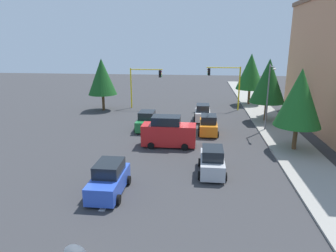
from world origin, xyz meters
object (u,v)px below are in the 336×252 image
(traffic_signal_far_left, at_px, (226,80))
(car_white, at_px, (203,113))
(tree_opposite_side, at_px, (102,77))
(delivery_van_red, at_px, (169,132))
(street_lamp_curbside, at_px, (269,91))
(car_green, at_px, (147,121))
(car_orange, at_px, (208,125))
(car_silver, at_px, (212,162))
(car_blue, at_px, (109,179))
(tree_roadside_near, at_px, (300,98))
(traffic_signal_far_right, at_px, (144,80))
(tree_roadside_mid, at_px, (268,81))
(tree_roadside_far, at_px, (251,72))

(traffic_signal_far_left, xyz_separation_m, car_white, (6.21, -3.12, -3.30))
(tree_opposite_side, relative_size, delivery_van_red, 1.46)
(traffic_signal_far_left, relative_size, street_lamp_curbside, 0.85)
(tree_opposite_side, bearing_deg, car_green, 40.67)
(car_orange, bearing_deg, car_white, -174.02)
(tree_opposite_side, xyz_separation_m, car_silver, (19.57, 14.27, -3.71))
(car_orange, bearing_deg, car_silver, 0.48)
(traffic_signal_far_left, xyz_separation_m, car_blue, (25.21, -8.92, -3.29))
(car_white, relative_size, car_orange, 1.00)
(car_white, bearing_deg, street_lamp_curbside, 57.58)
(car_silver, bearing_deg, tree_roadside_near, 127.62)
(car_blue, bearing_deg, car_green, -179.30)
(traffic_signal_far_right, xyz_separation_m, tree_roadside_near, (16.00, 16.19, 0.68))
(car_silver, height_order, car_blue, same)
(traffic_signal_far_right, xyz_separation_m, car_white, (6.21, 8.30, -3.07))
(traffic_signal_far_right, bearing_deg, tree_roadside_mid, 69.07)
(traffic_signal_far_left, distance_m, street_lamp_curbside, 10.95)
(tree_roadside_far, distance_m, car_blue, 32.10)
(car_white, bearing_deg, traffic_signal_far_left, 153.32)
(street_lamp_curbside, distance_m, car_white, 8.53)
(tree_roadside_mid, relative_size, delivery_van_red, 1.53)
(tree_opposite_side, relative_size, car_blue, 1.70)
(tree_roadside_far, relative_size, car_green, 1.88)
(traffic_signal_far_left, distance_m, tree_roadside_near, 16.70)
(traffic_signal_far_left, bearing_deg, car_orange, -12.31)
(traffic_signal_far_right, relative_size, tree_opposite_side, 0.80)
(car_blue, bearing_deg, car_orange, 154.80)
(street_lamp_curbside, xyz_separation_m, tree_opposite_side, (-8.39, -20.20, 0.25))
(traffic_signal_far_left, height_order, car_orange, traffic_signal_far_left)
(tree_roadside_near, distance_m, tree_roadside_mid, 10.01)
(tree_roadside_mid, height_order, delivery_van_red, tree_roadside_mid)
(tree_roadside_near, bearing_deg, car_white, -141.17)
(tree_roadside_mid, bearing_deg, car_white, -88.38)
(tree_roadside_mid, distance_m, car_blue, 23.63)
(tree_roadside_near, height_order, tree_roadside_mid, tree_roadside_mid)
(tree_opposite_side, height_order, car_orange, tree_opposite_side)
(tree_opposite_side, xyz_separation_m, car_blue, (23.21, 7.82, -3.70))
(car_white, bearing_deg, tree_roadside_near, 38.83)
(delivery_van_red, relative_size, car_orange, 1.21)
(tree_opposite_side, distance_m, car_silver, 24.50)
(tree_opposite_side, distance_m, car_white, 14.73)
(car_green, bearing_deg, tree_roadside_far, 139.21)
(tree_roadside_near, xyz_separation_m, car_orange, (-4.33, -7.31, -3.75))
(car_silver, height_order, car_green, same)
(traffic_signal_far_left, bearing_deg, car_green, -39.85)
(street_lamp_curbside, bearing_deg, car_silver, -27.93)
(tree_opposite_side, xyz_separation_m, car_green, (8.90, 7.64, -3.70))
(car_white, distance_m, car_green, 7.59)
(car_white, bearing_deg, car_silver, 2.44)
(tree_roadside_near, xyz_separation_m, car_silver, (5.57, -7.23, -3.75))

